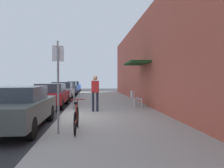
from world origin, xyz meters
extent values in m
plane|color=#2D2D30|center=(0.00, 0.00, 0.00)|extent=(60.00, 60.00, 0.00)
cube|color=#9E9B93|center=(2.25, 2.00, 0.06)|extent=(4.50, 32.00, 0.12)
cube|color=#BC5442|center=(4.65, 2.00, 2.83)|extent=(0.30, 32.00, 5.66)
cube|color=#19471E|center=(3.95, 3.67, 2.60)|extent=(1.10, 2.80, 0.12)
cube|color=#47514C|center=(-1.10, -1.68, 0.64)|extent=(1.80, 4.40, 0.63)
cube|color=#333D47|center=(-1.10, -1.53, 1.18)|extent=(1.48, 2.11, 0.45)
cylinder|color=black|center=(-0.31, -0.31, 0.32)|extent=(0.22, 0.64, 0.64)
cylinder|color=black|center=(-1.89, -0.31, 0.32)|extent=(0.22, 0.64, 0.64)
cylinder|color=black|center=(-0.31, -3.04, 0.32)|extent=(0.22, 0.64, 0.64)
cube|color=maroon|center=(-1.10, 4.21, 0.60)|extent=(1.80, 4.40, 0.57)
cube|color=#333D47|center=(-1.10, 4.36, 1.14)|extent=(1.48, 2.11, 0.50)
cylinder|color=black|center=(-0.31, 5.58, 0.32)|extent=(0.22, 0.64, 0.64)
cylinder|color=black|center=(-1.89, 5.58, 0.32)|extent=(0.22, 0.64, 0.64)
cylinder|color=black|center=(-0.31, 2.85, 0.32)|extent=(0.22, 0.64, 0.64)
cylinder|color=black|center=(-1.89, 2.85, 0.32)|extent=(0.22, 0.64, 0.64)
cube|color=#B7B7BC|center=(-1.10, 9.45, 0.62)|extent=(1.80, 4.40, 0.60)
cube|color=#333D47|center=(-1.10, 9.60, 1.17)|extent=(1.48, 2.11, 0.50)
cylinder|color=black|center=(-0.31, 10.81, 0.32)|extent=(0.22, 0.64, 0.64)
cylinder|color=black|center=(-1.89, 10.81, 0.32)|extent=(0.22, 0.64, 0.64)
cylinder|color=black|center=(-0.31, 8.08, 0.32)|extent=(0.22, 0.64, 0.64)
cylinder|color=black|center=(-1.89, 8.08, 0.32)|extent=(0.22, 0.64, 0.64)
cube|color=navy|center=(-1.10, 14.82, 0.62)|extent=(1.80, 4.40, 0.59)
cube|color=#333D47|center=(-1.10, 14.97, 1.13)|extent=(1.48, 2.11, 0.44)
cylinder|color=black|center=(-0.31, 16.19, 0.32)|extent=(0.22, 0.64, 0.64)
cylinder|color=black|center=(-1.89, 16.19, 0.32)|extent=(0.22, 0.64, 0.64)
cylinder|color=black|center=(-0.31, 13.46, 0.32)|extent=(0.22, 0.64, 0.64)
cylinder|color=black|center=(-1.89, 13.46, 0.32)|extent=(0.22, 0.64, 0.64)
cube|color=navy|center=(-1.10, 20.65, 0.63)|extent=(1.80, 4.40, 0.61)
cube|color=#333D47|center=(-1.10, 20.80, 1.15)|extent=(1.48, 2.11, 0.44)
cylinder|color=black|center=(-0.31, 22.02, 0.32)|extent=(0.22, 0.64, 0.64)
cylinder|color=black|center=(-1.89, 22.02, 0.32)|extent=(0.22, 0.64, 0.64)
cylinder|color=black|center=(-0.31, 19.29, 0.32)|extent=(0.22, 0.64, 0.64)
cylinder|color=black|center=(-1.89, 19.29, 0.32)|extent=(0.22, 0.64, 0.64)
cylinder|color=slate|center=(0.45, 1.98, 0.67)|extent=(0.07, 0.07, 1.10)
cube|color=#383D42|center=(0.45, 1.98, 1.33)|extent=(0.12, 0.10, 0.22)
cylinder|color=gray|center=(0.40, -2.87, 1.42)|extent=(0.06, 0.06, 2.60)
cube|color=white|center=(0.40, -2.85, 2.37)|extent=(0.32, 0.02, 0.44)
torus|color=black|center=(0.89, -2.10, 0.45)|extent=(0.04, 0.66, 0.66)
torus|color=black|center=(0.89, -3.15, 0.45)|extent=(0.04, 0.66, 0.66)
cylinder|color=maroon|center=(0.89, -2.63, 0.45)|extent=(0.04, 1.05, 0.04)
cylinder|color=maroon|center=(0.89, -2.78, 0.70)|extent=(0.04, 0.04, 0.50)
cube|color=black|center=(0.89, -2.78, 0.97)|extent=(0.10, 0.20, 0.06)
cylinder|color=maroon|center=(0.89, -2.15, 0.73)|extent=(0.03, 0.03, 0.56)
cylinder|color=maroon|center=(0.89, -2.15, 1.01)|extent=(0.46, 0.03, 0.03)
cylinder|color=silver|center=(4.07, 2.71, 0.34)|extent=(0.04, 0.04, 0.45)
cylinder|color=silver|center=(3.96, 2.35, 0.34)|extent=(0.04, 0.04, 0.45)
cylinder|color=silver|center=(3.71, 2.83, 0.34)|extent=(0.04, 0.04, 0.45)
cylinder|color=silver|center=(3.60, 2.46, 0.34)|extent=(0.04, 0.04, 0.45)
cube|color=silver|center=(3.83, 2.59, 0.59)|extent=(0.55, 0.55, 0.03)
cube|color=silver|center=(3.64, 2.65, 0.79)|extent=(0.16, 0.43, 0.40)
cylinder|color=silver|center=(4.02, 3.68, 0.34)|extent=(0.04, 0.04, 0.45)
cylinder|color=silver|center=(4.03, 3.30, 0.34)|extent=(0.04, 0.04, 0.45)
cylinder|color=silver|center=(3.64, 3.68, 0.34)|extent=(0.04, 0.04, 0.45)
cylinder|color=silver|center=(3.65, 3.30, 0.34)|extent=(0.04, 0.04, 0.45)
cube|color=silver|center=(3.83, 3.49, 0.59)|extent=(0.45, 0.45, 0.03)
cube|color=silver|center=(3.63, 3.49, 0.79)|extent=(0.04, 0.44, 0.40)
cylinder|color=#232838|center=(1.40, 1.34, 0.57)|extent=(0.12, 0.12, 0.90)
cylinder|color=#232838|center=(1.60, 1.34, 0.57)|extent=(0.12, 0.12, 0.90)
cube|color=#B22626|center=(1.50, 1.34, 1.30)|extent=(0.36, 0.22, 0.56)
sphere|color=tan|center=(1.50, 1.34, 1.71)|extent=(0.22, 0.22, 0.22)
camera|label=1|loc=(1.33, -9.15, 1.65)|focal=35.48mm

